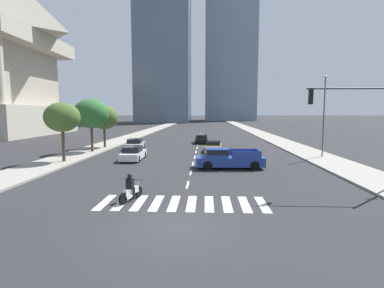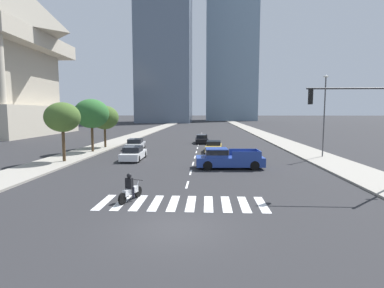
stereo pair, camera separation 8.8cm
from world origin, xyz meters
name	(u,v)px [view 1 (the left image)]	position (x,y,z in m)	size (l,w,h in m)	color
ground_plane	(177,227)	(0.00, 0.00, 0.00)	(800.00, 800.00, 0.00)	#28282B
sidewalk_east	(290,146)	(12.69, 30.00, 0.07)	(4.00, 260.00, 0.15)	gray
sidewalk_west	(108,145)	(-12.69, 30.00, 0.07)	(4.00, 260.00, 0.15)	gray
crosswalk_near	(183,203)	(0.00, 3.25, 0.00)	(8.55, 2.74, 0.01)	silver
lane_divider_center	(198,145)	(0.00, 31.25, 0.00)	(0.14, 50.00, 0.01)	silver
motorcycle_trailing	(131,190)	(-2.76, 3.56, 0.58)	(0.95, 2.02, 1.49)	black
pickup_truck	(226,159)	(2.87, 13.14, 0.81)	(5.64, 2.32, 1.67)	navy
sedan_black_0	(201,139)	(0.44, 33.45, 0.58)	(2.02, 4.51, 1.27)	black
sedan_gold_1	(213,147)	(2.02, 23.73, 0.58)	(2.09, 4.77, 1.26)	#B28E38
sedan_white_2	(133,154)	(-5.92, 17.15, 0.61)	(1.87, 4.57, 1.33)	silver
sedan_silver_3	(135,144)	(-7.79, 25.85, 0.60)	(2.18, 4.71, 1.31)	#B7BABF
traffic_signal_near	(360,116)	(10.02, 6.09, 4.44)	(5.15, 0.28, 6.24)	#333335
street_lamp_east	(324,110)	(12.99, 19.34, 4.81)	(0.50, 0.24, 8.10)	#3F3F42
street_tree_nearest	(62,117)	(-11.89, 15.15, 4.17)	(3.17, 3.17, 5.39)	#4C3823
street_tree_second	(91,114)	(-11.89, 22.12, 4.46)	(3.88, 3.88, 5.98)	#4C3823
street_tree_third	(104,118)	(-11.89, 26.43, 3.95)	(3.55, 3.55, 5.32)	#4C3823
office_tower_center_skyline	(231,24)	(14.12, 160.12, 52.63)	(27.22, 22.18, 106.32)	#7A93A8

